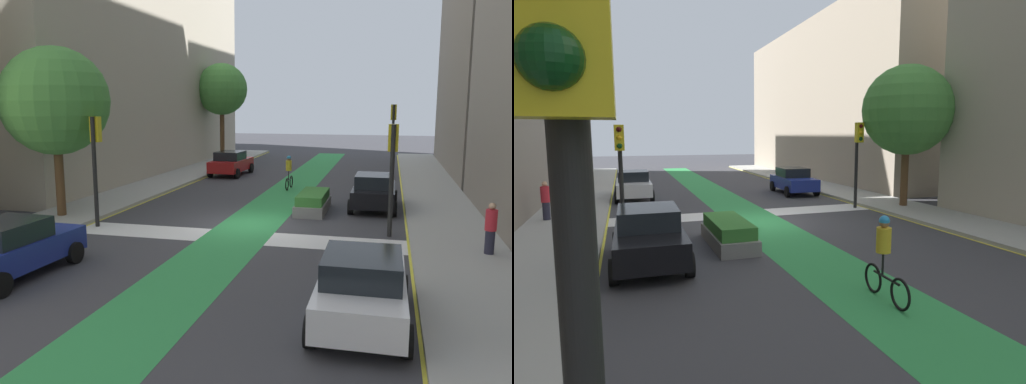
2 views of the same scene
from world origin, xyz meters
The scene contains 19 objects.
ground_plane centered at (0.00, 0.00, 0.00)m, with size 120.00×120.00×0.00m, color #38383D.
bike_lane_paint centered at (0.09, 0.00, 0.00)m, with size 2.40×60.00×0.01m, color #2D8C47.
crosswalk_band centered at (0.00, -2.00, 0.00)m, with size 12.00×1.80×0.01m, color silver.
sidewalk_left centered at (-7.50, 0.00, 0.07)m, with size 3.00×60.00×0.15m, color #9E9E99.
curb_stripe_left centered at (-6.00, 0.00, 0.01)m, with size 0.16×60.00×0.01m, color yellow.
sidewalk_right centered at (7.50, 0.00, 0.07)m, with size 3.00×60.00×0.15m, color #9E9E99.
curb_stripe_right centered at (6.00, 0.00, 0.01)m, with size 0.16×60.00×0.01m, color yellow.
traffic_signal_near_right centered at (5.33, -0.49, 2.78)m, with size 0.35×0.52×3.95m.
traffic_signal_near_left centered at (-5.52, -1.64, 2.93)m, with size 0.35×0.52×4.17m.
traffic_signal_far_right centered at (5.40, 14.48, 3.19)m, with size 0.35×0.52×4.57m.
car_red_left_far centered at (-4.78, 13.48, 0.80)m, with size 2.17×4.27×1.57m.
car_white_right_near centered at (4.76, -8.43, 0.80)m, with size 2.04×4.21×1.57m.
car_blue_left_near centered at (-4.62, -7.63, 0.80)m, with size 2.18×4.28×1.57m.
car_black_right_far centered at (4.64, 4.30, 0.80)m, with size 2.06×4.22×1.57m.
cyclist_in_lane centered at (-0.03, 8.69, 0.97)m, with size 0.32×1.73×1.86m.
pedestrian_sidewalk_right_a centered at (8.27, -2.65, 0.95)m, with size 0.34×0.34×1.58m.
street_tree_near centered at (-7.67, -0.85, 4.73)m, with size 4.27×4.27×6.73m.
street_tree_far centered at (-7.69, 20.75, 5.70)m, with size 4.01×4.01×7.59m.
median_planter centered at (2.09, 3.10, 0.40)m, with size 1.23×3.32×0.85m.
Camera 1 is at (5.20, -19.42, 4.68)m, focal length 37.09 mm.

